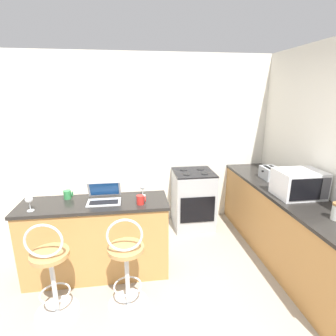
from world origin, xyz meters
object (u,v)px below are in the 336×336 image
stove_range (193,199)px  mug_green (68,195)px  mug_red (141,200)px  bar_stool_far (127,266)px  wine_glass_tall (143,187)px  toaster (270,173)px  bar_stool_near (51,273)px  laptop (104,196)px  wine_glass_short (29,200)px  microwave (299,184)px

stove_range → mug_green: size_ratio=8.87×
mug_red → mug_green: same height
bar_stool_far → mug_green: bar_stool_far is taller
wine_glass_tall → mug_red: wine_glass_tall is taller
toaster → wine_glass_tall: toaster is taller
toaster → mug_green: (-2.60, -0.35, -0.03)m
stove_range → bar_stool_far: bearing=-123.1°
bar_stool_near → mug_red: 1.06m
wine_glass_tall → toaster: bearing=12.3°
toaster → laptop: bearing=-167.8°
mug_green → wine_glass_short: size_ratio=0.63×
bar_stool_far → microwave: bearing=12.3°
stove_range → wine_glass_tall: bearing=-133.3°
microwave → stove_range: 1.58m
bar_stool_near → mug_green: bar_stool_near is taller
laptop → wine_glass_tall: 0.44m
laptop → toaster: 2.24m
bar_stool_near → microwave: 2.73m
wine_glass_short → stove_range: bearing=29.6°
toaster → mug_red: toaster is taller
laptop → mug_red: bearing=-20.0°
mug_red → mug_green: bearing=161.8°
bar_stool_far → stove_range: 1.83m
toaster → mug_red: bearing=-161.1°
toaster → wine_glass_tall: size_ratio=1.93×
bar_stool_far → toaster: toaster is taller
microwave → wine_glass_tall: microwave is taller
bar_stool_near → stove_range: size_ratio=1.10×
bar_stool_near → mug_green: 0.86m
wine_glass_tall → wine_glass_short: wine_glass_short is taller
microwave → wine_glass_tall: 1.78m
bar_stool_far → microwave: (1.95, 0.42, 0.58)m
stove_range → wine_glass_tall: size_ratio=6.20×
bar_stool_far → mug_green: 1.07m
bar_stool_near → microwave: (2.63, 0.42, 0.58)m
bar_stool_far → laptop: size_ratio=2.77×
toaster → wine_glass_short: bearing=-167.7°
bar_stool_near → wine_glass_tall: (0.87, 0.68, 0.53)m
mug_red → wine_glass_tall: bearing=82.0°
wine_glass_tall → mug_red: 0.24m
laptop → wine_glass_short: size_ratio=2.21×
bar_stool_far → mug_red: bar_stool_far is taller
bar_stool_near → wine_glass_short: size_ratio=6.13×
bar_stool_far → mug_green: (-0.64, 0.71, 0.48)m
bar_stool_far → microwave: 2.08m
wine_glass_short → laptop: bearing=12.4°
bar_stool_near → microwave: bearing=9.2°
bar_stool_near → stove_range: bearing=42.5°
mug_red → mug_green: 0.84m
wine_glass_tall → mug_green: size_ratio=1.43×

